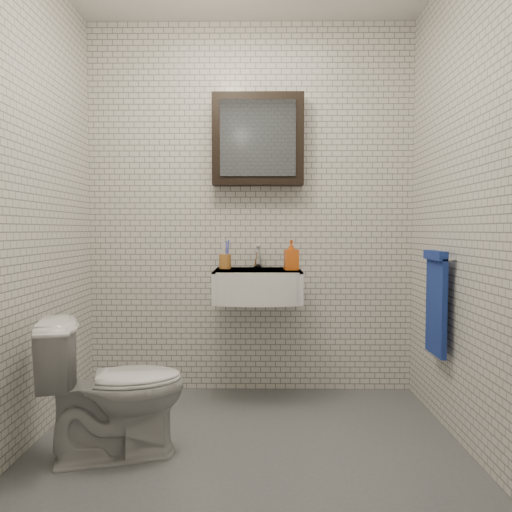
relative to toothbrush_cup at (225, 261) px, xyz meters
name	(u,v)px	position (x,y,z in m)	size (l,w,h in m)	color
ground	(247,453)	(0.16, -0.85, -0.90)	(2.20, 2.00, 0.01)	#53545B
room_shell	(246,154)	(0.16, -0.85, 0.56)	(2.22, 2.02, 2.51)	silver
washbasin	(258,285)	(0.21, -0.12, -0.15)	(0.55, 0.50, 0.20)	white
faucet	(258,258)	(0.21, 0.08, 0.01)	(0.06, 0.20, 0.15)	silver
mirror_cabinet	(258,140)	(0.21, 0.07, 0.80)	(0.60, 0.15, 0.60)	black
towel_rail	(436,298)	(1.21, -0.50, -0.18)	(0.09, 0.30, 0.58)	silver
toothbrush_cup	(225,261)	(0.00, 0.00, 0.00)	(0.09, 0.09, 0.21)	#AE6B2B
soap_bottle	(291,255)	(0.43, -0.10, 0.04)	(0.09, 0.09, 0.19)	orange
toilet	(114,387)	(-0.48, -0.88, -0.56)	(0.38, 0.67, 0.68)	silver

